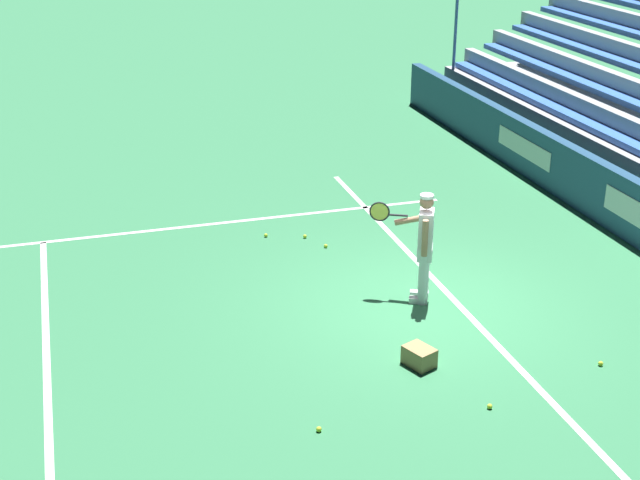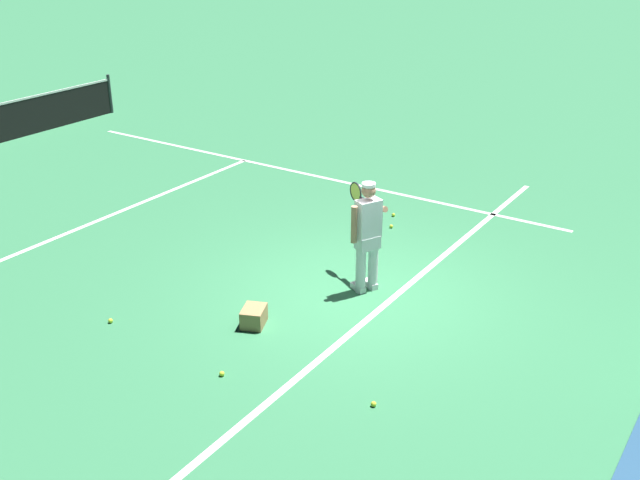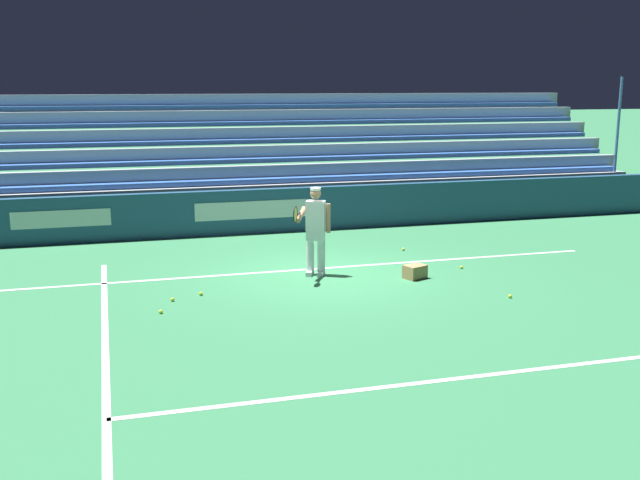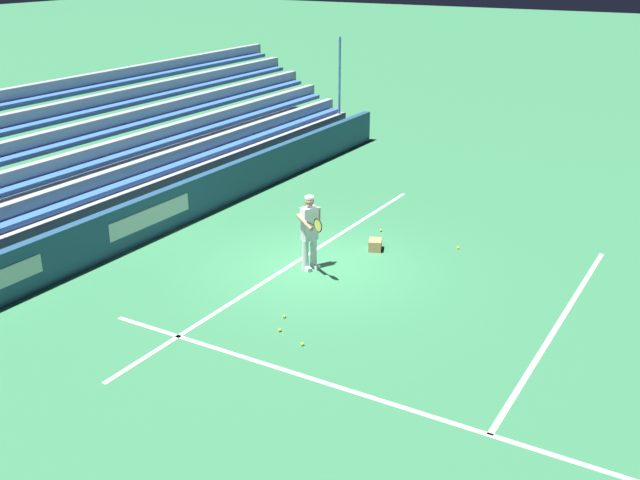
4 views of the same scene
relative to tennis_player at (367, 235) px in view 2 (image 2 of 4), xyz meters
name	(u,v)px [view 2 (image 2 of 4)]	position (x,y,z in m)	size (l,w,h in m)	color
ground_plane	(359,293)	(-0.16, 0.02, -0.89)	(160.00, 160.00, 0.00)	#337A4C
court_baseline_white	(389,302)	(-0.16, -0.48, -0.89)	(12.00, 0.10, 0.01)	white
court_sideline_white	(298,172)	(3.95, 4.02, -0.89)	(0.10, 12.00, 0.01)	white
court_service_line_white	(107,217)	(-0.16, 5.52, -0.89)	(8.22, 0.10, 0.01)	white
tennis_player	(367,235)	(0.00, 0.00, 0.00)	(0.88, 0.89, 1.71)	silver
ball_box_cardboard	(254,317)	(-1.77, 0.76, -0.76)	(0.40, 0.30, 0.26)	#A87F51
tennis_ball_by_box	(370,204)	(3.08, 1.70, -0.86)	(0.07, 0.07, 0.07)	#CCE533
tennis_ball_far_right	(393,215)	(2.83, 1.05, -0.86)	(0.07, 0.07, 0.07)	#CCE533
tennis_ball_near_player	(222,374)	(-2.97, 0.32, -0.86)	(0.07, 0.07, 0.07)	#CCE533
tennis_ball_toward_net	(391,226)	(2.32, 0.81, -0.86)	(0.07, 0.07, 0.07)	#CCE533
tennis_ball_far_left	(374,404)	(-2.48, -1.55, -0.86)	(0.07, 0.07, 0.07)	#CCE533
tennis_ball_midcourt	(110,321)	(-2.83, 2.47, -0.86)	(0.07, 0.07, 0.07)	#CCE533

